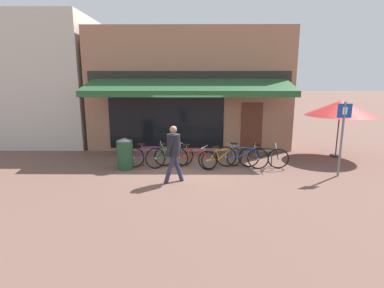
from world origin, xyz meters
TOP-DOWN VIEW (x-y plane):
  - ground_plane at (0.00, 0.00)m, footprint 160.00×160.00m
  - shop_front at (0.02, 4.08)m, footprint 8.88×4.95m
  - neighbour_building at (-7.31, 4.60)m, footprint 5.38×4.00m
  - bike_rack_rail at (0.71, 0.28)m, footprint 4.69×0.04m
  - bicycle_purple at (-1.35, 0.16)m, footprint 1.79×0.54m
  - bicycle_green at (-0.63, 0.18)m, footprint 1.70×0.83m
  - bicycle_red at (0.20, 0.00)m, footprint 1.62×0.85m
  - bicycle_orange at (1.22, 0.12)m, footprint 1.54×0.84m
  - bicycle_blue at (1.90, 0.08)m, footprint 1.81×0.62m
  - bicycle_black at (2.66, 0.05)m, footprint 1.74×0.58m
  - pedestrian_adult at (-0.37, -1.44)m, footprint 0.60×0.64m
  - litter_bin at (-2.15, -0.08)m, footprint 0.56×0.56m
  - parking_sign at (4.89, -0.80)m, footprint 0.44×0.07m
  - cafe_parasol at (5.97, 1.73)m, footprint 2.64×2.64m

SIDE VIEW (x-z plane):
  - ground_plane at x=0.00m, z-range 0.00..0.00m
  - bicycle_orange at x=1.22m, z-range -0.05..0.75m
  - bicycle_red at x=0.20m, z-range -0.04..0.79m
  - bicycle_green at x=-0.63m, z-range -0.05..0.83m
  - bicycle_black at x=2.66m, z-range -0.05..0.83m
  - bicycle_purple at x=-1.35m, z-range -0.05..0.84m
  - bicycle_blue at x=1.90m, z-range -0.04..0.84m
  - bike_rack_rail at x=0.71m, z-range 0.20..0.77m
  - litter_bin at x=-2.15m, z-range 0.00..1.12m
  - pedestrian_adult at x=-0.37m, z-range 0.17..1.91m
  - parking_sign at x=4.89m, z-range 0.27..2.65m
  - cafe_parasol at x=5.97m, z-range 0.82..3.08m
  - shop_front at x=0.02m, z-range 0.00..5.22m
  - neighbour_building at x=-7.31m, z-range 0.00..5.90m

